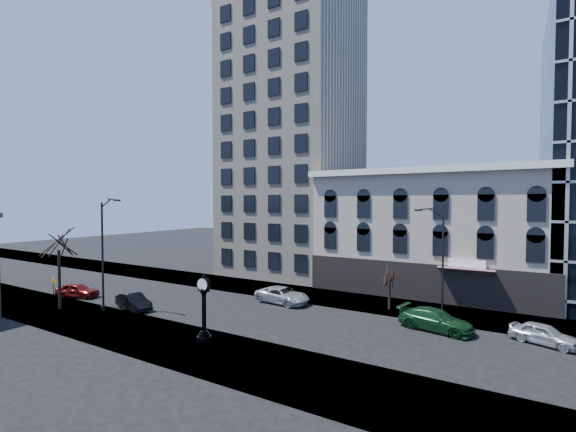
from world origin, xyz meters
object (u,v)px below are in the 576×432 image
Objects in this scene: car_near_b at (134,301)px; warning_sign at (53,284)px; street_lamp_near at (108,225)px; street_clock at (204,311)px; car_near_a at (78,290)px.

warning_sign is at bearing 113.81° from car_near_b.
street_clock is at bearing -6.99° from street_lamp_near.
street_clock is 11.03m from car_near_b.
car_near_a is 8.27m from car_near_b.
warning_sign is at bearing 177.72° from street_lamp_near.
warning_sign is 0.51× the size of car_near_b.
street_clock is 19.12m from car_near_a.
warning_sign reaches higher than car_near_b.
car_near_b is (8.27, 0.01, -0.01)m from car_near_a.
car_near_b is (-10.61, 2.69, -1.40)m from street_clock.
street_lamp_near reaches higher than warning_sign.
street_lamp_near is at bearing -122.59° from car_near_a.
car_near_b is at bearing 63.72° from street_lamp_near.
street_clock is at bearing -117.27° from car_near_a.
warning_sign is (-19.70, 0.87, -0.51)m from street_clock.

